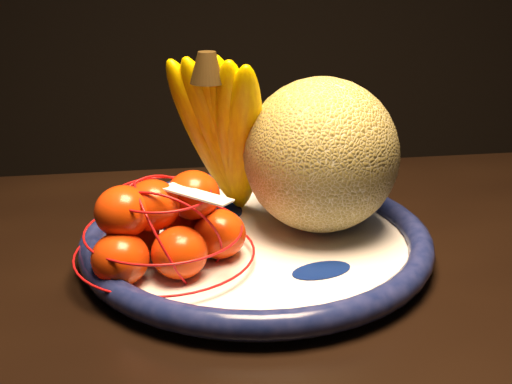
{
  "coord_description": "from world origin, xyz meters",
  "views": [
    {
      "loc": [
        0.03,
        -0.51,
        1.02
      ],
      "look_at": [
        0.04,
        0.16,
        0.76
      ],
      "focal_mm": 45.0,
      "sensor_mm": 36.0,
      "label": 1
    }
  ],
  "objects_px": {
    "cantaloupe": "(321,155)",
    "mandarin_bag": "(164,228)",
    "banana_bunch": "(225,130)",
    "dining_table": "(331,355)",
    "fruit_bowl": "(256,240)"
  },
  "relations": [
    {
      "from": "cantaloupe",
      "to": "mandarin_bag",
      "type": "xyz_separation_m",
      "value": [
        -0.17,
        -0.09,
        -0.05
      ]
    },
    {
      "from": "banana_bunch",
      "to": "mandarin_bag",
      "type": "distance_m",
      "value": 0.15
    },
    {
      "from": "mandarin_bag",
      "to": "banana_bunch",
      "type": "bearing_deg",
      "value": 61.67
    },
    {
      "from": "dining_table",
      "to": "cantaloupe",
      "type": "relative_size",
      "value": 8.28
    },
    {
      "from": "dining_table",
      "to": "mandarin_bag",
      "type": "height_order",
      "value": "mandarin_bag"
    },
    {
      "from": "dining_table",
      "to": "cantaloupe",
      "type": "height_order",
      "value": "cantaloupe"
    },
    {
      "from": "cantaloupe",
      "to": "fruit_bowl",
      "type": "bearing_deg",
      "value": -154.39
    },
    {
      "from": "fruit_bowl",
      "to": "cantaloupe",
      "type": "height_order",
      "value": "cantaloupe"
    },
    {
      "from": "dining_table",
      "to": "fruit_bowl",
      "type": "bearing_deg",
      "value": 121.39
    },
    {
      "from": "dining_table",
      "to": "fruit_bowl",
      "type": "distance_m",
      "value": 0.15
    },
    {
      "from": "banana_bunch",
      "to": "mandarin_bag",
      "type": "height_order",
      "value": "banana_bunch"
    },
    {
      "from": "fruit_bowl",
      "to": "cantaloupe",
      "type": "xyz_separation_m",
      "value": [
        0.08,
        0.04,
        0.09
      ]
    },
    {
      "from": "banana_bunch",
      "to": "dining_table",
      "type": "bearing_deg",
      "value": -30.33
    },
    {
      "from": "dining_table",
      "to": "cantaloupe",
      "type": "bearing_deg",
      "value": 83.54
    },
    {
      "from": "dining_table",
      "to": "cantaloupe",
      "type": "xyz_separation_m",
      "value": [
        -0.0,
        0.13,
        0.18
      ]
    }
  ]
}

